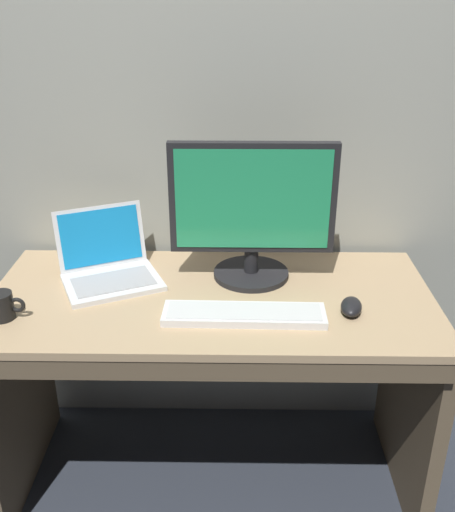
{
  "coord_description": "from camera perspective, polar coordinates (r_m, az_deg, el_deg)",
  "views": [
    {
      "loc": [
        0.08,
        -1.67,
        1.7
      ],
      "look_at": [
        0.05,
        0.0,
        0.92
      ],
      "focal_mm": 41.05,
      "sensor_mm": 36.0,
      "label": 1
    }
  ],
  "objects": [
    {
      "name": "coffee_mug",
      "position": [
        1.89,
        -21.11,
        -4.56
      ],
      "size": [
        0.11,
        0.07,
        0.08
      ],
      "color": "black",
      "rests_on": "desk"
    },
    {
      "name": "ground_plane",
      "position": [
        2.39,
        -1.36,
        -20.4
      ],
      "size": [
        14.0,
        14.0,
        0.0
      ],
      "primitive_type": "plane",
      "color": "#2D333D"
    },
    {
      "name": "laptop_white",
      "position": [
        2.02,
        -11.4,
        -1.41
      ],
      "size": [
        0.4,
        0.38,
        0.23
      ],
      "color": "white",
      "rests_on": "desk"
    },
    {
      "name": "external_monitor",
      "position": [
        1.92,
        2.44,
        4.36
      ],
      "size": [
        0.54,
        0.26,
        0.48
      ],
      "color": "black",
      "rests_on": "desk"
    },
    {
      "name": "wired_keyboard",
      "position": [
        1.78,
        1.62,
        -5.7
      ],
      "size": [
        0.5,
        0.14,
        0.03
      ],
      "color": "white",
      "rests_on": "desk"
    },
    {
      "name": "computer_mouse",
      "position": [
        1.84,
        11.97,
        -4.85
      ],
      "size": [
        0.09,
        0.12,
        0.04
      ],
      "primitive_type": "ellipsoid",
      "rotation": [
        0.0,
        0.0,
        -0.21
      ],
      "color": "black",
      "rests_on": "desk"
    },
    {
      "name": "desk",
      "position": [
        2.04,
        -1.52,
        -10.17
      ],
      "size": [
        1.45,
        0.68,
        0.78
      ],
      "color": "tan",
      "rests_on": "ground"
    },
    {
      "name": "back_wall",
      "position": [
        2.08,
        -1.39,
        20.5
      ],
      "size": [
        3.93,
        0.04,
        3.07
      ],
      "primitive_type": "cube",
      "color": "#9EA093",
      "rests_on": "ground"
    }
  ]
}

